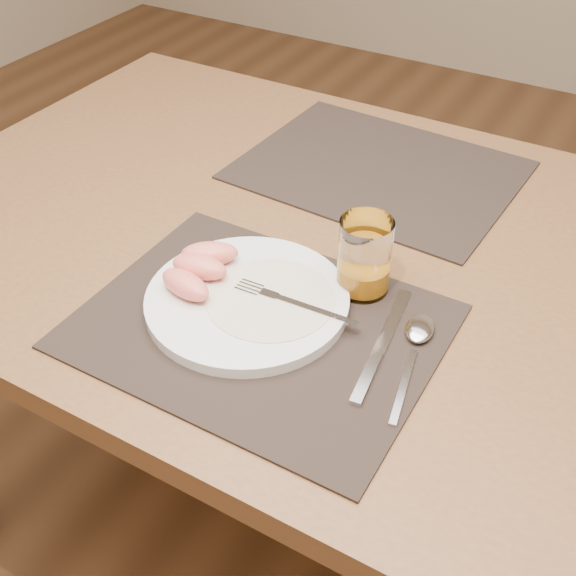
{
  "coord_description": "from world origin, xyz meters",
  "views": [
    {
      "loc": [
        0.38,
        -0.8,
        1.38
      ],
      "look_at": [
        0.01,
        -0.15,
        0.77
      ],
      "focal_mm": 45.0,
      "sensor_mm": 36.0,
      "label": 1
    }
  ],
  "objects_px": {
    "placemat_near": "(259,326)",
    "fork": "(285,300)",
    "spoon": "(418,336)",
    "placemat_far": "(378,170)",
    "knife": "(378,353)",
    "juice_glass": "(364,260)",
    "plate": "(247,300)",
    "table": "(331,283)"
  },
  "relations": [
    {
      "from": "fork",
      "to": "juice_glass",
      "type": "relative_size",
      "value": 1.62
    },
    {
      "from": "table",
      "to": "spoon",
      "type": "relative_size",
      "value": 7.31
    },
    {
      "from": "table",
      "to": "juice_glass",
      "type": "relative_size",
      "value": 12.95
    },
    {
      "from": "placemat_far",
      "to": "fork",
      "type": "bearing_deg",
      "value": -83.35
    },
    {
      "from": "placemat_far",
      "to": "plate",
      "type": "distance_m",
      "value": 0.41
    },
    {
      "from": "table",
      "to": "placemat_near",
      "type": "distance_m",
      "value": 0.24
    },
    {
      "from": "plate",
      "to": "knife",
      "type": "distance_m",
      "value": 0.19
    },
    {
      "from": "placemat_far",
      "to": "fork",
      "type": "relative_size",
      "value": 2.57
    },
    {
      "from": "placemat_near",
      "to": "fork",
      "type": "height_order",
      "value": "fork"
    },
    {
      "from": "knife",
      "to": "spoon",
      "type": "relative_size",
      "value": 1.15
    },
    {
      "from": "table",
      "to": "plate",
      "type": "height_order",
      "value": "plate"
    },
    {
      "from": "knife",
      "to": "table",
      "type": "bearing_deg",
      "value": 129.75
    },
    {
      "from": "table",
      "to": "juice_glass",
      "type": "xyz_separation_m",
      "value": [
        0.09,
        -0.09,
        0.14
      ]
    },
    {
      "from": "plate",
      "to": "table",
      "type": "bearing_deg",
      "value": 81.59
    },
    {
      "from": "fork",
      "to": "knife",
      "type": "distance_m",
      "value": 0.14
    },
    {
      "from": "table",
      "to": "spoon",
      "type": "height_order",
      "value": "spoon"
    },
    {
      "from": "plate",
      "to": "spoon",
      "type": "height_order",
      "value": "plate"
    },
    {
      "from": "placemat_near",
      "to": "fork",
      "type": "bearing_deg",
      "value": 70.41
    },
    {
      "from": "spoon",
      "to": "placemat_far",
      "type": "bearing_deg",
      "value": 120.93
    },
    {
      "from": "placemat_far",
      "to": "knife",
      "type": "distance_m",
      "value": 0.45
    },
    {
      "from": "placemat_far",
      "to": "fork",
      "type": "xyz_separation_m",
      "value": [
        0.05,
        -0.4,
        0.02
      ]
    },
    {
      "from": "table",
      "to": "fork",
      "type": "relative_size",
      "value": 8.0
    },
    {
      "from": "spoon",
      "to": "fork",
      "type": "bearing_deg",
      "value": -168.64
    },
    {
      "from": "table",
      "to": "placemat_far",
      "type": "distance_m",
      "value": 0.24
    },
    {
      "from": "plate",
      "to": "juice_glass",
      "type": "height_order",
      "value": "juice_glass"
    },
    {
      "from": "placemat_near",
      "to": "knife",
      "type": "relative_size",
      "value": 2.04
    },
    {
      "from": "fork",
      "to": "spoon",
      "type": "height_order",
      "value": "fork"
    },
    {
      "from": "spoon",
      "to": "juice_glass",
      "type": "relative_size",
      "value": 1.77
    },
    {
      "from": "placemat_far",
      "to": "juice_glass",
      "type": "bearing_deg",
      "value": -69.61
    },
    {
      "from": "table",
      "to": "placemat_near",
      "type": "height_order",
      "value": "placemat_near"
    },
    {
      "from": "placemat_near",
      "to": "spoon",
      "type": "distance_m",
      "value": 0.2
    },
    {
      "from": "knife",
      "to": "juice_glass",
      "type": "xyz_separation_m",
      "value": [
        -0.07,
        0.11,
        0.05
      ]
    },
    {
      "from": "table",
      "to": "knife",
      "type": "height_order",
      "value": "knife"
    },
    {
      "from": "table",
      "to": "spoon",
      "type": "bearing_deg",
      "value": -36.86
    },
    {
      "from": "placemat_near",
      "to": "knife",
      "type": "bearing_deg",
      "value": 10.01
    },
    {
      "from": "juice_glass",
      "to": "knife",
      "type": "bearing_deg",
      "value": -55.9
    },
    {
      "from": "table",
      "to": "placemat_far",
      "type": "xyz_separation_m",
      "value": [
        -0.03,
        0.22,
        0.09
      ]
    },
    {
      "from": "spoon",
      "to": "table",
      "type": "bearing_deg",
      "value": 143.14
    },
    {
      "from": "plate",
      "to": "placemat_near",
      "type": "bearing_deg",
      "value": -37.09
    },
    {
      "from": "knife",
      "to": "juice_glass",
      "type": "height_order",
      "value": "juice_glass"
    },
    {
      "from": "plate",
      "to": "knife",
      "type": "xyz_separation_m",
      "value": [
        0.19,
        0.0,
        -0.01
      ]
    },
    {
      "from": "table",
      "to": "placemat_far",
      "type": "height_order",
      "value": "placemat_far"
    }
  ]
}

